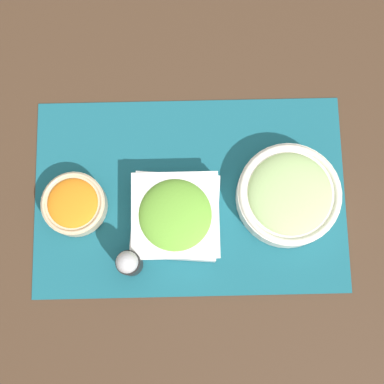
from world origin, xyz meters
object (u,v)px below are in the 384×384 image
(lettuce_bowl, at_px, (178,216))
(cucumber_bowl, at_px, (291,195))
(carrot_bowl, at_px, (76,204))
(pepper_shaker, at_px, (131,263))

(lettuce_bowl, bearing_deg, cucumber_bowl, -170.56)
(carrot_bowl, height_order, pepper_shaker, pepper_shaker)
(cucumber_bowl, xyz_separation_m, pepper_shaker, (0.29, 0.12, 0.01))
(carrot_bowl, distance_m, cucumber_bowl, 0.40)
(pepper_shaker, bearing_deg, lettuce_bowl, -134.89)
(carrot_bowl, bearing_deg, cucumber_bowl, -178.97)
(carrot_bowl, xyz_separation_m, pepper_shaker, (-0.10, 0.11, 0.02))
(carrot_bowl, xyz_separation_m, cucumber_bowl, (-0.40, -0.01, 0.01))
(cucumber_bowl, bearing_deg, pepper_shaker, 22.10)
(lettuce_bowl, height_order, pepper_shaker, pepper_shaker)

